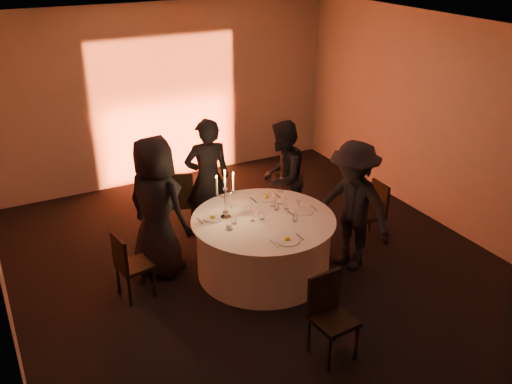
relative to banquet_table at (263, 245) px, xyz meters
name	(u,v)px	position (x,y,z in m)	size (l,w,h in m)	color
floor	(263,271)	(0.00, 0.00, -0.38)	(7.00, 7.00, 0.00)	black
ceiling	(265,35)	(0.00, 0.00, 2.62)	(7.00, 7.00, 0.00)	white
wall_back	(165,94)	(0.00, 3.50, 1.12)	(7.00, 7.00, 0.00)	#A7A49B
wall_front	(503,333)	(0.00, -3.50, 1.12)	(7.00, 7.00, 0.00)	#A7A49B
wall_right	(451,127)	(3.00, 0.00, 1.12)	(7.00, 7.00, 0.00)	#A7A49B
uplighter_fixture	(177,180)	(0.00, 3.20, -0.33)	(0.25, 0.12, 0.10)	black
banquet_table	(263,245)	(0.00, 0.00, 0.00)	(1.80, 1.80, 0.77)	black
chair_left	(129,263)	(-1.66, 0.24, 0.09)	(0.43, 0.43, 0.85)	black
chair_back_left	(179,199)	(-0.58, 1.45, 0.17)	(0.55, 0.55, 0.98)	black
chair_back_right	(277,192)	(0.85, 1.15, 0.09)	(0.51, 0.52, 0.85)	black
chair_right	(373,209)	(1.77, 0.05, 0.09)	(0.38, 0.38, 0.85)	black
chair_front	(330,311)	(-0.13, -1.66, 0.13)	(0.43, 0.43, 0.91)	black
guest_left	(156,207)	(-1.16, 0.64, 0.53)	(0.89, 0.58, 1.83)	black
guest_back_left	(208,179)	(-0.23, 1.21, 0.49)	(0.64, 0.42, 1.75)	black
guest_back_right	(282,178)	(0.77, 0.88, 0.44)	(0.80, 0.63, 1.66)	black
guest_right	(353,206)	(1.07, -0.38, 0.48)	(1.11, 0.64, 1.72)	black
plate_left	(213,217)	(-0.56, 0.28, 0.40)	(0.36, 0.25, 0.08)	white
plate_back_left	(241,202)	(-0.04, 0.53, 0.39)	(0.36, 0.28, 0.01)	white
plate_back_right	(266,197)	(0.30, 0.49, 0.40)	(0.36, 0.29, 0.08)	white
plate_right	(303,211)	(0.53, -0.06, 0.39)	(0.36, 0.27, 0.01)	white
plate_front	(287,239)	(-0.02, -0.61, 0.40)	(0.36, 0.29, 0.08)	white
coffee_cup	(229,227)	(-0.49, -0.04, 0.42)	(0.11, 0.11, 0.07)	white
candelabra	(225,201)	(-0.41, 0.23, 0.61)	(0.28, 0.13, 0.66)	silver
wine_glass_a	(281,195)	(0.39, 0.24, 0.52)	(0.07, 0.07, 0.19)	silver
wine_glass_b	(298,204)	(0.45, -0.09, 0.52)	(0.07, 0.07, 0.19)	silver
wine_glass_c	(287,199)	(0.39, 0.09, 0.52)	(0.07, 0.07, 0.19)	silver
wine_glass_d	(272,197)	(0.26, 0.25, 0.52)	(0.07, 0.07, 0.19)	silver
wine_glass_e	(253,211)	(-0.15, 0.00, 0.52)	(0.07, 0.07, 0.19)	silver
tumbler_a	(234,220)	(-0.38, 0.05, 0.43)	(0.07, 0.07, 0.09)	silver
tumbler_b	(277,206)	(0.27, 0.14, 0.43)	(0.07, 0.07, 0.09)	silver
tumbler_c	(295,218)	(0.32, -0.23, 0.43)	(0.07, 0.07, 0.09)	silver
tumbler_d	(262,216)	(-0.02, -0.01, 0.43)	(0.07, 0.07, 0.09)	silver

